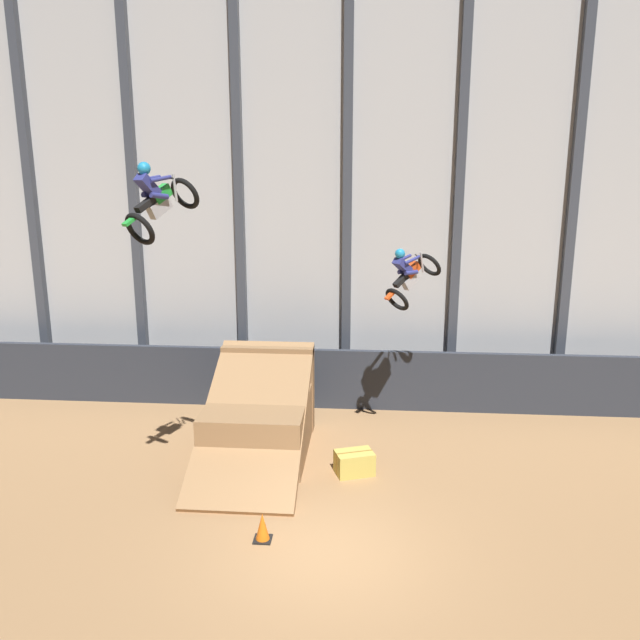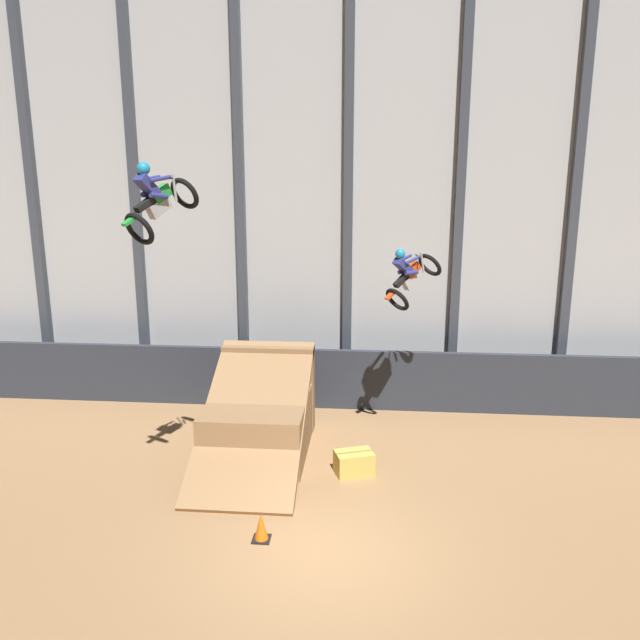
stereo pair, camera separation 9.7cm
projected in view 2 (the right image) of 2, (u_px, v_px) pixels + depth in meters
ground_plane at (325, 554)px, 11.99m from camera, size 60.00×60.00×0.00m
arena_back_wall at (349, 198)px, 19.30m from camera, size 32.00×0.40×12.75m
lower_barrier at (345, 379)px, 19.20m from camera, size 31.36×0.20×1.87m
dirt_ramp at (261, 416)px, 16.42m from camera, size 2.57×5.01×2.61m
rider_bike_left_air at (158, 201)px, 12.63m from camera, size 1.48×1.81×1.69m
rider_bike_right_air at (410, 276)px, 16.20m from camera, size 1.73×1.64×1.69m
traffic_cone_near_ramp at (261, 527)px, 12.39m from camera, size 0.36×0.36×0.58m
hay_bale_trackside at (354, 463)px, 15.13m from camera, size 1.05×0.86×0.57m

